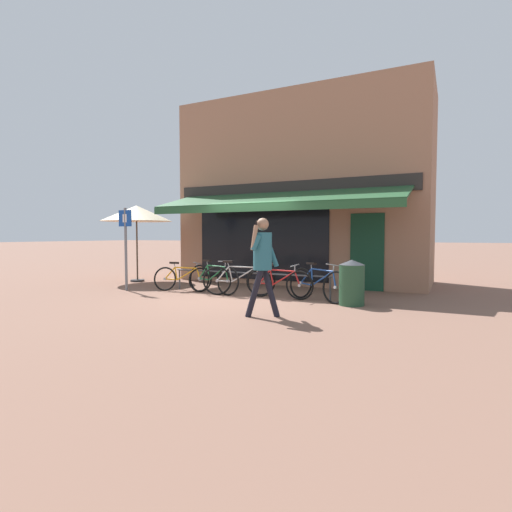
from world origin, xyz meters
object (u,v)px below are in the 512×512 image
at_px(bicycle_orange, 182,278).
at_px(bicycle_silver, 239,280).
at_px(bicycle_red, 279,283).
at_px(litter_bin, 352,282).
at_px(cafe_parasol, 136,214).
at_px(bicycle_green, 213,279).
at_px(bicycle_blue, 317,284).
at_px(pedestrian_adult, 263,256).
at_px(parking_sign, 126,240).

distance_m(bicycle_orange, bicycle_silver, 1.74).
relative_size(bicycle_red, litter_bin, 1.75).
bearing_deg(cafe_parasol, bicycle_green, -17.94).
bearing_deg(bicycle_orange, bicycle_blue, -12.43).
xyz_separation_m(bicycle_red, pedestrian_adult, (0.56, -2.09, 0.76)).
relative_size(parking_sign, cafe_parasol, 0.91).
distance_m(pedestrian_adult, parking_sign, 5.09).
distance_m(bicycle_orange, bicycle_green, 0.98).
relative_size(litter_bin, parking_sign, 0.44).
xyz_separation_m(bicycle_blue, parking_sign, (-5.20, -0.67, 0.99)).
bearing_deg(bicycle_silver, bicycle_red, -18.89).
bearing_deg(parking_sign, litter_bin, 4.04).
relative_size(bicycle_silver, bicycle_red, 1.01).
relative_size(bicycle_orange, bicycle_silver, 0.94).
distance_m(bicycle_silver, litter_bin, 2.85).
height_order(bicycle_red, cafe_parasol, cafe_parasol).
bearing_deg(bicycle_green, cafe_parasol, 173.23).
height_order(bicycle_red, litter_bin, litter_bin).
distance_m(bicycle_green, parking_sign, 2.70).
bearing_deg(bicycle_green, bicycle_silver, 11.04).
bearing_deg(bicycle_blue, pedestrian_adult, -74.27).
distance_m(bicycle_orange, bicycle_red, 2.82).
distance_m(bicycle_silver, bicycle_red, 1.08).
distance_m(bicycle_red, parking_sign, 4.44).
bearing_deg(bicycle_green, bicycle_red, 11.83).
bearing_deg(bicycle_orange, litter_bin, -15.83).
distance_m(parking_sign, cafe_parasol, 2.27).
relative_size(bicycle_blue, cafe_parasol, 0.69).
xyz_separation_m(pedestrian_adult, parking_sign, (-4.85, 1.52, 0.25)).
xyz_separation_m(bicycle_blue, pedestrian_adult, (-0.36, -2.19, 0.75)).
height_order(bicycle_silver, litter_bin, litter_bin).
bearing_deg(bicycle_red, parking_sign, -171.84).
height_order(bicycle_blue, litter_bin, litter_bin).
height_order(bicycle_silver, bicycle_red, bicycle_silver).
distance_m(litter_bin, parking_sign, 6.13).
xyz_separation_m(bicycle_orange, litter_bin, (4.58, -0.12, 0.14)).
xyz_separation_m(bicycle_orange, cafe_parasol, (-2.69, 1.19, 1.85)).
height_order(bicycle_green, pedestrian_adult, pedestrian_adult).
xyz_separation_m(bicycle_orange, bicycle_silver, (1.73, -0.00, 0.04)).
bearing_deg(bicycle_green, litter_bin, 9.23).
distance_m(bicycle_orange, cafe_parasol, 3.47).
height_order(bicycle_silver, cafe_parasol, cafe_parasol).
xyz_separation_m(bicycle_green, litter_bin, (3.60, -0.12, 0.10)).
distance_m(bicycle_green, bicycle_red, 1.84).
bearing_deg(litter_bin, bicycle_blue, 163.82).
bearing_deg(litter_bin, bicycle_silver, 177.58).
height_order(bicycle_orange, bicycle_red, bicycle_red).
height_order(litter_bin, cafe_parasol, cafe_parasol).
xyz_separation_m(bicycle_green, pedestrian_adult, (2.40, -2.07, 0.75)).
bearing_deg(bicycle_blue, bicycle_silver, -151.51).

